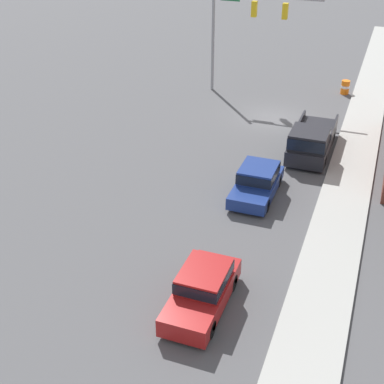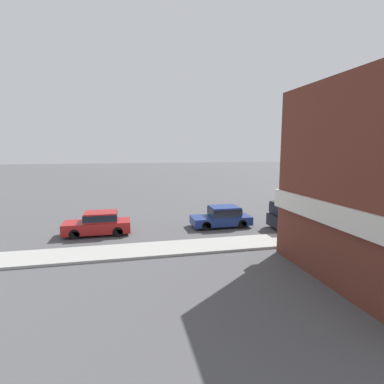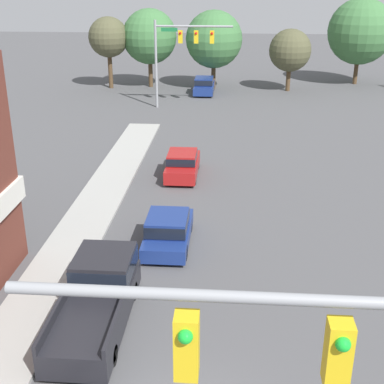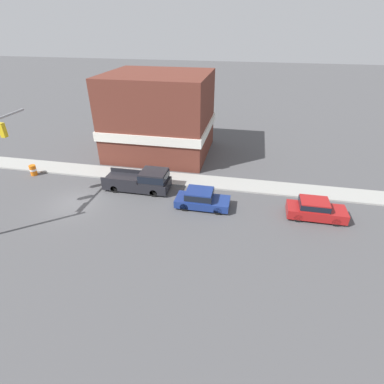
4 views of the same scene
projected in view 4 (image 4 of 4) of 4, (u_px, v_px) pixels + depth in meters
name	position (u px, v px, depth m)	size (l,w,h in m)	color
ground_plane	(75.00, 203.00, 24.70)	(200.00, 200.00, 0.00)	#4C4C4F
sidewalk_curb	(106.00, 172.00, 29.50)	(2.40, 60.00, 0.14)	#9E9E99
car_lead	(201.00, 198.00, 23.81)	(1.87, 4.29, 1.50)	black
car_second_ahead	(315.00, 209.00, 22.46)	(1.77, 4.28, 1.52)	black
pickup_truck_parked	(143.00, 180.00, 26.15)	(2.12, 5.76, 1.92)	black
construction_barrel	(33.00, 170.00, 28.89)	(0.63, 0.63, 1.02)	orange
corner_brick_building	(159.00, 116.00, 32.20)	(9.57, 10.86, 8.50)	brown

